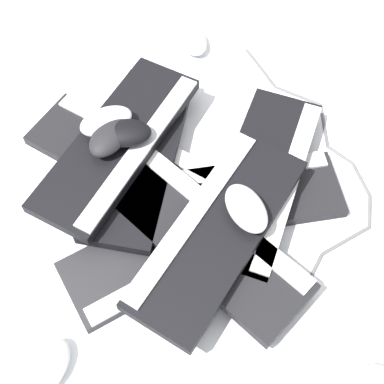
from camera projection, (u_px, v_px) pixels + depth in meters
name	position (u px, v px, depth m)	size (l,w,h in m)	color
ground_plane	(161.00, 229.00, 1.08)	(3.20, 3.20, 0.00)	silver
keyboard_0	(234.00, 197.00, 1.10)	(0.45, 0.20, 0.03)	black
keyboard_1	(126.00, 158.00, 1.15)	(0.45, 0.37, 0.03)	black
keyboard_2	(174.00, 245.00, 1.05)	(0.46, 0.34, 0.03)	#232326
keyboard_3	(138.00, 153.00, 1.12)	(0.25, 0.46, 0.03)	black
keyboard_4	(262.00, 178.00, 1.09)	(0.31, 0.46, 0.03)	black
keyboard_5	(205.00, 238.00, 1.02)	(0.41, 0.42, 0.03)	black
keyboard_6	(119.00, 142.00, 1.10)	(0.35, 0.45, 0.03)	black
keyboard_7	(218.00, 230.00, 1.00)	(0.37, 0.45, 0.03)	black
mouse_1	(193.00, 40.00, 1.33)	(0.11, 0.07, 0.04)	silver
mouse_2	(47.00, 368.00, 0.92)	(0.11, 0.07, 0.04)	silver
mouse_3	(246.00, 208.00, 0.98)	(0.11, 0.07, 0.04)	#B7B7BC
mouse_4	(110.00, 136.00, 1.06)	(0.11, 0.07, 0.04)	black
mouse_5	(124.00, 133.00, 1.07)	(0.11, 0.07, 0.04)	black
mouse_6	(106.00, 121.00, 1.08)	(0.11, 0.07, 0.04)	silver
cable_0	(319.00, 155.00, 1.17)	(0.22, 0.65, 0.01)	#59595B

